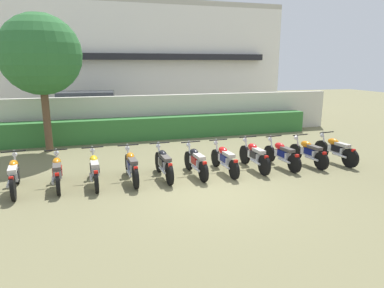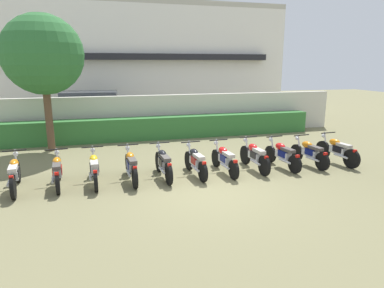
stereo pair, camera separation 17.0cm
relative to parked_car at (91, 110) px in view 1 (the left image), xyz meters
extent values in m
plane|color=olive|center=(2.94, -10.04, -0.94)|extent=(60.00, 60.00, 0.00)
cube|color=white|center=(2.94, 5.66, 2.38)|extent=(18.47, 6.00, 6.64)
cube|color=black|center=(2.94, 2.41, 2.71)|extent=(15.51, 0.50, 0.36)
cube|color=#B2AD9E|center=(2.94, 5.66, 5.85)|extent=(18.47, 6.00, 0.30)
cube|color=beige|center=(2.94, -2.67, 0.00)|extent=(17.54, 0.30, 1.86)
cube|color=#337033|center=(2.94, -3.37, -0.45)|extent=(14.04, 0.70, 0.97)
cube|color=#9EA3A8|center=(0.05, 0.00, -0.20)|extent=(4.65, 2.24, 1.00)
cube|color=#2D333D|center=(-0.15, 0.01, 0.63)|extent=(2.84, 1.93, 0.65)
cylinder|color=black|center=(1.70, 0.78, -0.60)|extent=(0.70, 0.28, 0.68)
cylinder|color=black|center=(1.54, -1.06, -0.60)|extent=(0.70, 0.28, 0.68)
cylinder|color=black|center=(-1.44, 1.06, -0.60)|extent=(0.70, 0.28, 0.68)
cylinder|color=black|center=(-1.60, -0.79, -0.60)|extent=(0.70, 0.28, 0.68)
cylinder|color=brown|center=(-1.56, -4.36, 0.34)|extent=(0.27, 0.27, 2.56)
sphere|color=#2D6B33|center=(-1.56, -4.36, 2.64)|extent=(2.90, 2.90, 2.90)
cylinder|color=black|center=(-2.02, -8.00, -0.62)|extent=(0.16, 0.63, 0.62)
cylinder|color=black|center=(-1.87, -9.33, -0.62)|extent=(0.16, 0.63, 0.62)
cube|color=silver|center=(-1.94, -8.71, -0.47)|extent=(0.27, 0.62, 0.22)
ellipsoid|color=orange|center=(-1.96, -8.54, -0.24)|extent=(0.27, 0.46, 0.22)
cube|color=beige|center=(-1.91, -8.94, -0.26)|extent=(0.26, 0.54, 0.10)
cube|color=red|center=(-1.85, -9.43, -0.34)|extent=(0.11, 0.09, 0.08)
cylinder|color=silver|center=(-2.01, -8.08, -0.30)|extent=(0.08, 0.23, 0.65)
cylinder|color=black|center=(-2.00, -8.17, 0.02)|extent=(0.60, 0.11, 0.04)
sphere|color=silver|center=(-2.03, -7.98, -0.12)|extent=(0.14, 0.14, 0.14)
cylinder|color=silver|center=(-2.03, -8.97, -0.60)|extent=(0.13, 0.55, 0.07)
cube|color=black|center=(-1.93, -8.76, -0.42)|extent=(0.28, 0.39, 0.20)
cylinder|color=black|center=(-0.95, -8.05, -0.65)|extent=(0.14, 0.59, 0.58)
cylinder|color=black|center=(-0.85, -9.26, -0.65)|extent=(0.14, 0.59, 0.58)
cube|color=silver|center=(-0.90, -8.71, -0.50)|extent=(0.25, 0.61, 0.22)
ellipsoid|color=orange|center=(-0.91, -8.54, -0.27)|extent=(0.26, 0.46, 0.22)
cube|color=#4C4742|center=(-0.88, -8.94, -0.29)|extent=(0.24, 0.53, 0.10)
cube|color=red|center=(-0.84, -9.36, -0.37)|extent=(0.11, 0.09, 0.08)
cylinder|color=silver|center=(-0.94, -8.14, -0.33)|extent=(0.07, 0.23, 0.65)
cylinder|color=black|center=(-0.94, -8.23, -0.01)|extent=(0.60, 0.09, 0.04)
sphere|color=silver|center=(-0.95, -8.03, -0.15)|extent=(0.14, 0.14, 0.14)
cylinder|color=silver|center=(-0.99, -8.97, -0.63)|extent=(0.12, 0.55, 0.07)
cube|color=#A51414|center=(-0.89, -8.76, -0.45)|extent=(0.27, 0.38, 0.20)
cylinder|color=black|center=(0.03, -8.02, -0.64)|extent=(0.11, 0.59, 0.58)
cylinder|color=black|center=(0.08, -9.35, -0.64)|extent=(0.11, 0.59, 0.58)
cube|color=silver|center=(0.06, -8.73, -0.49)|extent=(0.23, 0.61, 0.22)
ellipsoid|color=yellow|center=(0.05, -8.56, -0.26)|extent=(0.24, 0.45, 0.22)
cube|color=#B2ADA3|center=(0.07, -8.96, -0.28)|extent=(0.22, 0.53, 0.10)
cube|color=red|center=(0.09, -9.45, -0.36)|extent=(0.10, 0.08, 0.08)
cylinder|color=silver|center=(0.03, -8.11, -0.32)|extent=(0.06, 0.23, 0.65)
cylinder|color=black|center=(0.04, -8.20, 0.00)|extent=(0.60, 0.06, 0.04)
sphere|color=silver|center=(0.03, -8.00, -0.14)|extent=(0.14, 0.14, 0.14)
cylinder|color=silver|center=(-0.05, -8.99, -0.62)|extent=(0.09, 0.55, 0.07)
cube|color=black|center=(0.06, -8.78, -0.44)|extent=(0.25, 0.37, 0.20)
cylinder|color=black|center=(1.02, -8.12, -0.62)|extent=(0.12, 0.63, 0.62)
cylinder|color=black|center=(1.09, -9.36, -0.62)|extent=(0.12, 0.63, 0.62)
cube|color=silver|center=(1.06, -8.79, -0.47)|extent=(0.23, 0.61, 0.22)
ellipsoid|color=orange|center=(1.05, -8.62, -0.24)|extent=(0.24, 0.45, 0.22)
cube|color=#4C4742|center=(1.07, -9.02, -0.26)|extent=(0.23, 0.53, 0.10)
cube|color=red|center=(1.09, -9.46, -0.34)|extent=(0.10, 0.09, 0.08)
cylinder|color=silver|center=(1.02, -8.21, -0.30)|extent=(0.06, 0.23, 0.65)
cylinder|color=black|center=(1.03, -8.30, 0.02)|extent=(0.60, 0.07, 0.04)
sphere|color=silver|center=(1.02, -8.10, -0.12)|extent=(0.14, 0.14, 0.14)
cylinder|color=silver|center=(0.95, -9.04, -0.60)|extent=(0.10, 0.55, 0.07)
cube|color=navy|center=(1.06, -8.84, -0.42)|extent=(0.26, 0.37, 0.20)
cylinder|color=black|center=(1.95, -8.09, -0.63)|extent=(0.12, 0.62, 0.62)
cylinder|color=black|center=(2.01, -9.33, -0.63)|extent=(0.12, 0.62, 0.62)
cube|color=silver|center=(1.98, -8.76, -0.48)|extent=(0.23, 0.61, 0.22)
ellipsoid|color=black|center=(1.98, -8.59, -0.25)|extent=(0.24, 0.45, 0.22)
cube|color=#4C4742|center=(2.00, -8.99, -0.27)|extent=(0.23, 0.53, 0.10)
cube|color=red|center=(2.02, -9.43, -0.35)|extent=(0.10, 0.08, 0.08)
cylinder|color=silver|center=(1.96, -8.18, -0.31)|extent=(0.06, 0.23, 0.65)
cylinder|color=black|center=(1.96, -8.27, 0.01)|extent=(0.60, 0.07, 0.04)
sphere|color=silver|center=(1.95, -8.07, -0.13)|extent=(0.14, 0.14, 0.14)
cylinder|color=silver|center=(1.88, -9.01, -0.61)|extent=(0.10, 0.55, 0.07)
cube|color=black|center=(1.99, -8.81, -0.43)|extent=(0.26, 0.37, 0.20)
cylinder|color=black|center=(2.89, -8.15, -0.64)|extent=(0.13, 0.59, 0.59)
cylinder|color=black|center=(2.98, -9.35, -0.64)|extent=(0.13, 0.59, 0.59)
cube|color=silver|center=(2.94, -8.80, -0.49)|extent=(0.24, 0.61, 0.22)
ellipsoid|color=black|center=(2.93, -8.63, -0.26)|extent=(0.25, 0.45, 0.22)
cube|color=#B2ADA3|center=(2.96, -9.03, -0.28)|extent=(0.24, 0.53, 0.10)
cube|color=red|center=(2.99, -9.45, -0.36)|extent=(0.11, 0.09, 0.08)
cylinder|color=silver|center=(2.90, -8.24, -0.32)|extent=(0.07, 0.23, 0.65)
cylinder|color=black|center=(2.90, -8.33, 0.00)|extent=(0.60, 0.08, 0.04)
sphere|color=silver|center=(2.89, -8.13, -0.14)|extent=(0.14, 0.14, 0.14)
cylinder|color=silver|center=(2.84, -9.06, -0.62)|extent=(0.11, 0.55, 0.07)
cube|color=#A51414|center=(2.94, -8.85, -0.44)|extent=(0.27, 0.38, 0.20)
cylinder|color=black|center=(3.82, -8.06, -0.65)|extent=(0.12, 0.57, 0.56)
cylinder|color=black|center=(3.89, -9.38, -0.65)|extent=(0.12, 0.57, 0.56)
cube|color=silver|center=(3.86, -8.77, -0.50)|extent=(0.23, 0.61, 0.22)
ellipsoid|color=red|center=(3.85, -8.60, -0.27)|extent=(0.24, 0.45, 0.22)
cube|color=#B2ADA3|center=(3.87, -9.00, -0.29)|extent=(0.23, 0.53, 0.10)
cube|color=red|center=(3.90, -9.48, -0.37)|extent=(0.10, 0.09, 0.08)
cylinder|color=silver|center=(3.83, -8.15, -0.33)|extent=(0.06, 0.23, 0.65)
cylinder|color=black|center=(3.83, -8.24, -0.01)|extent=(0.60, 0.07, 0.04)
sphere|color=silver|center=(3.82, -8.04, -0.15)|extent=(0.14, 0.14, 0.14)
cylinder|color=silver|center=(3.76, -9.03, -0.63)|extent=(0.10, 0.55, 0.07)
cube|color=navy|center=(3.86, -8.82, -0.45)|extent=(0.26, 0.37, 0.20)
cylinder|color=black|center=(4.85, -8.04, -0.63)|extent=(0.11, 0.62, 0.62)
cylinder|color=black|center=(4.89, -9.31, -0.63)|extent=(0.11, 0.62, 0.62)
cube|color=silver|center=(4.87, -8.73, -0.48)|extent=(0.22, 0.61, 0.22)
ellipsoid|color=red|center=(4.87, -8.56, -0.25)|extent=(0.24, 0.45, 0.22)
cube|color=#B2ADA3|center=(4.88, -8.96, -0.27)|extent=(0.22, 0.53, 0.10)
cube|color=red|center=(4.90, -9.41, -0.35)|extent=(0.10, 0.08, 0.08)
cylinder|color=silver|center=(4.85, -8.13, -0.31)|extent=(0.06, 0.23, 0.65)
cylinder|color=black|center=(4.86, -8.22, 0.01)|extent=(0.60, 0.06, 0.04)
sphere|color=silver|center=(4.85, -8.02, -0.13)|extent=(0.14, 0.14, 0.14)
cylinder|color=silver|center=(4.76, -8.98, -0.61)|extent=(0.09, 0.55, 0.07)
cube|color=black|center=(4.88, -8.78, -0.43)|extent=(0.25, 0.37, 0.20)
cylinder|color=black|center=(5.76, -8.06, -0.65)|extent=(0.15, 0.57, 0.56)
cylinder|color=black|center=(5.89, -9.35, -0.65)|extent=(0.15, 0.57, 0.56)
cube|color=silver|center=(5.83, -8.76, -0.50)|extent=(0.26, 0.62, 0.22)
ellipsoid|color=red|center=(5.81, -8.59, -0.27)|extent=(0.26, 0.46, 0.22)
cube|color=#4C4742|center=(5.86, -8.98, -0.29)|extent=(0.25, 0.54, 0.10)
cube|color=red|center=(5.90, -9.45, -0.37)|extent=(0.11, 0.09, 0.08)
cylinder|color=silver|center=(5.77, -8.15, -0.33)|extent=(0.07, 0.23, 0.65)
cylinder|color=black|center=(5.78, -8.24, -0.01)|extent=(0.60, 0.10, 0.04)
sphere|color=silver|center=(5.76, -8.04, -0.15)|extent=(0.14, 0.14, 0.14)
cylinder|color=silver|center=(5.74, -9.02, -0.63)|extent=(0.13, 0.55, 0.07)
cube|color=navy|center=(5.84, -8.80, -0.45)|extent=(0.28, 0.38, 0.20)
cylinder|color=black|center=(6.72, -8.12, -0.65)|extent=(0.16, 0.58, 0.57)
cylinder|color=black|center=(6.87, -9.33, -0.65)|extent=(0.16, 0.58, 0.57)
cube|color=silver|center=(6.80, -8.78, -0.50)|extent=(0.27, 0.62, 0.22)
ellipsoid|color=orange|center=(6.78, -8.61, -0.27)|extent=(0.27, 0.46, 0.22)
cube|color=#4C4742|center=(6.83, -9.01, -0.29)|extent=(0.26, 0.54, 0.10)
cube|color=red|center=(6.88, -9.43, -0.37)|extent=(0.11, 0.09, 0.08)
cylinder|color=silver|center=(6.73, -8.21, -0.33)|extent=(0.08, 0.23, 0.65)
cylinder|color=black|center=(6.74, -8.30, -0.01)|extent=(0.60, 0.11, 0.04)
sphere|color=silver|center=(6.72, -8.10, -0.15)|extent=(0.14, 0.14, 0.14)
cylinder|color=silver|center=(6.71, -9.04, -0.63)|extent=(0.13, 0.55, 0.07)
cube|color=navy|center=(6.80, -8.83, -0.45)|extent=(0.28, 0.39, 0.20)
cylinder|color=black|center=(7.75, -8.14, -0.62)|extent=(0.16, 0.63, 0.63)
cylinder|color=black|center=(7.89, -9.39, -0.62)|extent=(0.16, 0.63, 0.63)
cube|color=silver|center=(7.83, -8.81, -0.47)|extent=(0.27, 0.62, 0.22)
ellipsoid|color=orange|center=(7.81, -8.64, -0.24)|extent=(0.27, 0.46, 0.22)
cube|color=#B2ADA3|center=(7.85, -9.04, -0.26)|extent=(0.26, 0.54, 0.10)
cube|color=red|center=(7.91, -9.49, -0.34)|extent=(0.11, 0.09, 0.08)
cylinder|color=silver|center=(7.76, -8.22, -0.30)|extent=(0.08, 0.23, 0.65)
cylinder|color=black|center=(7.77, -8.31, 0.02)|extent=(0.60, 0.11, 0.04)
sphere|color=silver|center=(7.75, -8.12, -0.12)|extent=(0.14, 0.14, 0.14)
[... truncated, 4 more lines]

